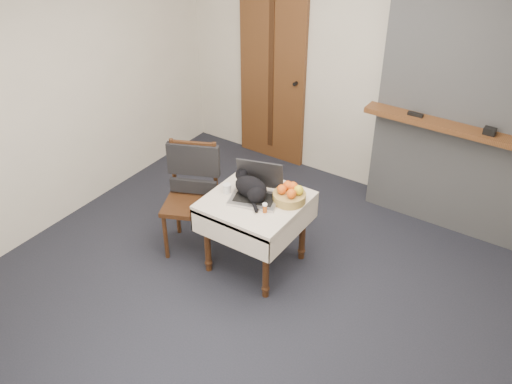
# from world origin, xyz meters

# --- Properties ---
(ground) EXTENTS (4.50, 4.50, 0.00)m
(ground) POSITION_xyz_m (0.00, 0.00, 0.00)
(ground) COLOR black
(ground) RESTS_ON ground
(room_shell) EXTENTS (4.52, 4.01, 2.61)m
(room_shell) POSITION_xyz_m (0.00, 0.46, 1.76)
(room_shell) COLOR beige
(room_shell) RESTS_ON ground
(door) EXTENTS (0.82, 0.10, 2.00)m
(door) POSITION_xyz_m (-1.20, 1.97, 1.00)
(door) COLOR brown
(door) RESTS_ON ground
(chimney) EXTENTS (1.62, 0.48, 2.60)m
(chimney) POSITION_xyz_m (0.90, 1.85, 1.30)
(chimney) COLOR gray
(chimney) RESTS_ON ground
(side_table) EXTENTS (0.78, 0.78, 0.70)m
(side_table) POSITION_xyz_m (-0.25, 0.22, 0.59)
(side_table) COLOR #3B2110
(side_table) RESTS_ON ground
(laptop) EXTENTS (0.48, 0.44, 0.30)m
(laptop) POSITION_xyz_m (-0.27, 0.26, 0.77)
(laptop) COLOR #B7B7BC
(laptop) RESTS_ON side_table
(cat) EXTENTS (0.40, 0.33, 0.22)m
(cat) POSITION_xyz_m (-0.30, 0.22, 0.79)
(cat) COLOR black
(cat) RESTS_ON side_table
(cream_jar) EXTENTS (0.07, 0.07, 0.08)m
(cream_jar) POSITION_xyz_m (-0.51, 0.17, 0.74)
(cream_jar) COLOR silver
(cream_jar) RESTS_ON side_table
(pill_bottle) EXTENTS (0.04, 0.04, 0.08)m
(pill_bottle) POSITION_xyz_m (-0.08, 0.10, 0.74)
(pill_bottle) COLOR #994312
(pill_bottle) RESTS_ON side_table
(fruit_basket) EXTENTS (0.28, 0.28, 0.16)m
(fruit_basket) POSITION_xyz_m (-0.00, 0.35, 0.76)
(fruit_basket) COLOR #AE8C46
(fruit_basket) RESTS_ON side_table
(desk_clutter) EXTENTS (0.10, 0.10, 0.01)m
(desk_clutter) POSITION_xyz_m (-0.09, 0.27, 0.70)
(desk_clutter) COLOR black
(desk_clutter) RESTS_ON side_table
(chair) EXTENTS (0.60, 0.59, 1.02)m
(chair) POSITION_xyz_m (-0.92, 0.20, 0.65)
(chair) COLOR #3B2110
(chair) RESTS_ON ground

